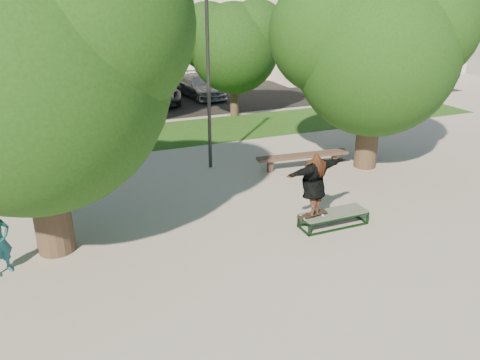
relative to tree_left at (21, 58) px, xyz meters
name	(u,v)px	position (x,y,z in m)	size (l,w,h in m)	color
ground	(238,236)	(4.29, -1.09, -4.42)	(120.00, 120.00, 0.00)	gray
grass_strip	(176,133)	(5.29, 8.41, -4.41)	(30.00, 4.00, 0.02)	#1C4012
asphalt_strip	(127,105)	(4.29, 14.91, -4.42)	(40.00, 8.00, 0.01)	black
tree_left	(21,58)	(0.00, 0.00, 0.00)	(6.96, 5.95, 7.12)	#38281E
tree_right	(373,45)	(10.21, 1.99, -0.33)	(6.24, 5.33, 6.51)	#38281E
bg_tree_mid	(109,34)	(3.22, 10.98, -0.41)	(5.76, 4.92, 6.24)	#38281E
bg_tree_right	(232,43)	(8.73, 10.47, -0.93)	(5.04, 4.31, 5.43)	#38281E
lamppost	(208,76)	(5.29, 3.91, -1.27)	(0.25, 0.15, 6.11)	#2D2D30
side_building	(348,17)	(22.29, 20.91, -0.42)	(15.00, 10.00, 8.00)	silver
grind_box	(333,219)	(6.79, -1.51, -4.23)	(1.80, 0.60, 0.38)	black
skater_rig	(314,184)	(6.14, -1.51, -3.15)	(2.08, 1.07, 1.71)	white
bench	(303,157)	(8.21, 2.58, -4.00)	(3.31, 0.75, 0.50)	#4C382E
car_silver_a	(56,96)	(0.79, 15.41, -3.74)	(1.61, 3.99, 1.36)	silver
car_dark	(103,96)	(3.03, 14.50, -3.79)	(1.34, 3.85, 1.27)	black
car_grey	(158,90)	(6.06, 15.01, -3.78)	(2.14, 4.63, 1.29)	#5C5C61
car_silver_b	(199,86)	(8.60, 15.41, -3.78)	(1.80, 4.43, 1.29)	#9E9EA2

